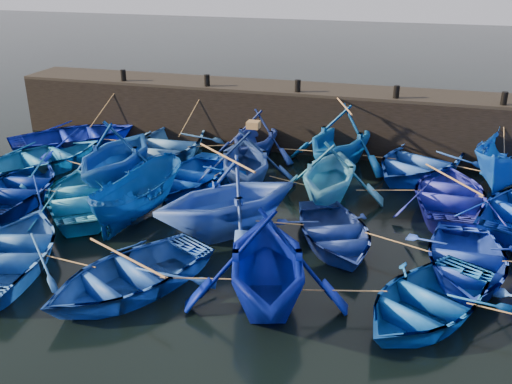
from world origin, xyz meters
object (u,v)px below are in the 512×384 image
(boat_13, at_px, (19,188))
(wooden_crate, at_px, (253,125))
(boat_8, at_px, (191,176))
(boat_0, at_px, (74,136))

(boat_13, bearing_deg, wooden_crate, -165.72)
(boat_8, bearing_deg, boat_0, 161.88)
(boat_0, xyz_separation_m, wooden_crate, (8.80, -2.29, 1.87))
(boat_13, bearing_deg, boat_8, -161.89)
(boat_0, xyz_separation_m, boat_8, (6.59, -2.82, -0.08))
(boat_0, distance_m, boat_13, 5.73)
(boat_13, distance_m, wooden_crate, 8.40)
(boat_0, distance_m, boat_8, 7.17)
(boat_0, height_order, boat_13, boat_0)
(boat_0, height_order, wooden_crate, wooden_crate)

